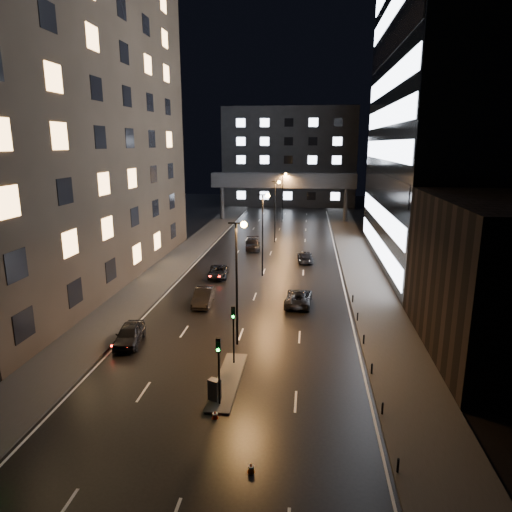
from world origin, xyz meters
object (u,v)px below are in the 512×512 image
at_px(car_away_d, 253,244).
at_px(car_toward_b, 305,257).
at_px(car_toward_a, 298,298).
at_px(car_away_a, 130,334).
at_px(utility_cabinet, 214,390).
at_px(car_away_c, 218,272).
at_px(car_away_b, 203,297).

relative_size(car_away_d, car_toward_b, 1.11).
distance_m(car_away_d, car_toward_a, 25.61).
height_order(car_away_a, utility_cabinet, car_away_a).
relative_size(car_away_c, utility_cabinet, 3.60).
xyz_separation_m(car_away_b, car_toward_b, (10.04, 18.58, -0.10)).
distance_m(car_away_b, car_toward_b, 21.12).
xyz_separation_m(car_away_d, utility_cabinet, (2.90, -43.04, 0.04)).
bearing_deg(car_toward_a, car_away_b, 9.31).
relative_size(car_away_a, car_toward_a, 0.87).
distance_m(car_away_c, car_toward_b, 13.72).
height_order(car_away_b, car_toward_b, car_away_b).
bearing_deg(car_toward_a, car_away_a, 42.31).
distance_m(car_away_a, utility_cabinet, 11.56).
bearing_deg(car_away_b, car_toward_a, 2.32).
xyz_separation_m(car_away_d, car_toward_b, (8.15, -6.88, -0.08)).
height_order(car_away_a, car_away_b, car_away_b).
distance_m(car_toward_a, car_toward_b, 17.55).
xyz_separation_m(car_away_c, car_toward_b, (10.46, 8.87, 0.03)).
bearing_deg(utility_cabinet, car_away_b, 127.64).
distance_m(car_away_b, car_away_d, 25.53).
bearing_deg(car_away_b, car_away_a, -115.05).
bearing_deg(car_toward_a, utility_cabinet, 78.71).
distance_m(car_away_b, utility_cabinet, 18.22).
height_order(car_toward_a, utility_cabinet, utility_cabinet).
bearing_deg(utility_cabinet, car_away_a, 160.75).
bearing_deg(utility_cabinet, car_toward_b, 104.13).
bearing_deg(car_away_c, car_toward_a, -46.86).
relative_size(car_away_c, car_away_d, 0.90).
distance_m(car_away_b, car_away_c, 9.72).
bearing_deg(car_toward_a, car_toward_b, -88.31).
relative_size(car_away_b, utility_cabinet, 3.64).
relative_size(car_away_a, car_away_c, 0.97).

